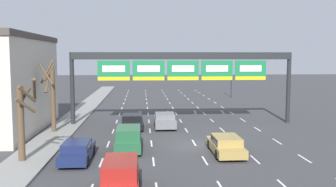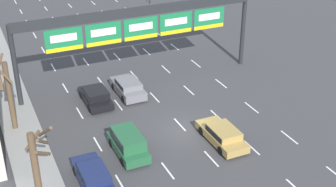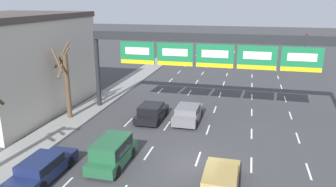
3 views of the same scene
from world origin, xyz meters
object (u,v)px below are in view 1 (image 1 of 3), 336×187
Objects in this scene: suv_red at (121,175)px; tree_bare_second at (52,94)px; car_gold at (226,144)px; tree_bare_closest at (23,117)px; sign_gantry at (183,64)px; car_black at (132,121)px; car_navy at (77,150)px; suv_green at (129,138)px; car_grey at (165,120)px; traffic_light_near_gantry at (231,76)px.

tree_bare_second is (-6.74, 14.99, 2.48)m from suv_red.
car_gold is at bearing -31.00° from tree_bare_second.
tree_bare_closest is at bearing 137.96° from suv_red.
tree_bare_second reaches higher than car_gold.
sign_gantry is 7.45m from car_black.
suv_green is (3.19, 2.40, 0.24)m from car_navy.
sign_gantry is at bearing 74.70° from suv_red.
car_gold is at bearing -12.56° from suv_green.
suv_green is at bearing -44.12° from tree_bare_second.
sign_gantry is 4.99× the size of car_grey.
suv_red is at bearing -90.68° from suv_green.
car_grey reaches higher than car_gold.
tree_bare_closest is 0.83× the size of tree_bare_second.
car_grey is at bearing 59.94° from car_navy.
tree_bare_second is (-9.94, -1.84, 2.66)m from car_grey.
traffic_light_near_gantry reaches higher than car_grey.
suv_green is (-6.67, 1.49, 0.24)m from car_gold.
car_black is 0.98× the size of car_grey.
car_gold is (1.70, -11.69, -5.22)m from sign_gantry.
car_grey is (3.10, 8.48, -0.19)m from suv_green.
tree_bare_second is at bearing -168.47° from car_black.
car_grey reaches higher than car_black.
suv_red is at bearing -65.78° from tree_bare_second.
tree_bare_closest is (-9.57, -11.09, 2.16)m from car_grey.
car_black reaches higher than car_gold.
car_black is 0.91× the size of car_navy.
car_gold is 0.76× the size of tree_bare_second.
suv_red is 0.94× the size of car_grey.
traffic_light_near_gantry is (15.59, 41.84, 2.66)m from suv_red.
car_grey is 14.81m from tree_bare_closest.
sign_gantry reaches higher than car_gold.
car_black is 10.94m from car_navy.
sign_gantry reaches higher than tree_bare_closest.
car_gold is at bearing -55.31° from car_black.
car_grey is 0.84× the size of tree_bare_closest.
tree_bare_second is at bearing 149.00° from car_gold.
car_black is at bearing -121.20° from traffic_light_near_gantry.
car_grey is at bearing 49.22° from tree_bare_closest.
car_gold reaches higher than car_navy.
suv_red is 17.13m from car_grey.
suv_red is at bearing -62.59° from car_navy.
car_gold is 36.19m from traffic_light_near_gantry.
suv_green is (-4.98, -10.20, -4.99)m from sign_gantry.
tree_bare_second is at bearing 112.02° from car_navy.
traffic_light_near_gantry is (18.68, 35.89, 2.89)m from car_navy.
car_navy is 12.56m from car_grey.
suv_green is at bearing 167.44° from car_gold.
suv_green is 9.84m from tree_bare_second.
traffic_light_near_gantry is at bearing 58.70° from tree_bare_closest.
tree_bare_closest reaches higher than suv_red.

